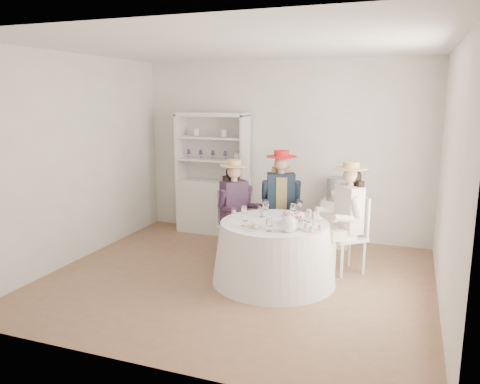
% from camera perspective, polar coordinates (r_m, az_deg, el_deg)
% --- Properties ---
extents(ground, '(4.50, 4.50, 0.00)m').
position_cam_1_polar(ground, '(5.73, -0.35, -10.53)').
color(ground, brown).
rests_on(ground, ground).
extents(ceiling, '(4.50, 4.50, 0.00)m').
position_cam_1_polar(ceiling, '(5.34, -0.39, 17.41)').
color(ceiling, white).
rests_on(ceiling, wall_back).
extents(wall_back, '(4.50, 0.00, 4.50)m').
position_cam_1_polar(wall_back, '(7.26, 5.21, 5.15)').
color(wall_back, silver).
rests_on(wall_back, ground).
extents(wall_front, '(4.50, 0.00, 4.50)m').
position_cam_1_polar(wall_front, '(3.60, -11.63, -1.62)').
color(wall_front, silver).
rests_on(wall_front, ground).
extents(wall_left, '(0.00, 4.50, 4.50)m').
position_cam_1_polar(wall_left, '(6.51, -19.30, 3.80)').
color(wall_left, silver).
rests_on(wall_left, ground).
extents(wall_right, '(0.00, 4.50, 4.50)m').
position_cam_1_polar(wall_right, '(5.05, 24.29, 1.35)').
color(wall_right, silver).
rests_on(wall_right, ground).
extents(tea_table, '(1.46, 1.46, 0.72)m').
position_cam_1_polar(tea_table, '(5.57, 4.18, -7.29)').
color(tea_table, white).
rests_on(tea_table, ground).
extents(hutch, '(1.27, 0.79, 1.91)m').
position_cam_1_polar(hutch, '(7.49, -3.22, 0.18)').
color(hutch, silver).
rests_on(hutch, ground).
extents(side_table, '(0.44, 0.44, 0.68)m').
position_cam_1_polar(side_table, '(7.03, 11.72, -3.67)').
color(side_table, silver).
rests_on(side_table, ground).
extents(hatbox, '(0.39, 0.39, 0.33)m').
position_cam_1_polar(hatbox, '(6.92, 11.89, 0.36)').
color(hatbox, black).
rests_on(hatbox, side_table).
extents(guest_left, '(0.57, 0.55, 1.34)m').
position_cam_1_polar(guest_left, '(6.25, -0.62, -1.40)').
color(guest_left, silver).
rests_on(guest_left, ground).
extents(guest_mid, '(0.55, 0.60, 1.45)m').
position_cam_1_polar(guest_mid, '(6.37, 5.01, -0.59)').
color(guest_mid, silver).
rests_on(guest_mid, ground).
extents(guest_right, '(0.59, 0.58, 1.39)m').
position_cam_1_polar(guest_right, '(5.86, 12.96, -2.28)').
color(guest_right, silver).
rests_on(guest_right, ground).
extents(spare_chair, '(0.54, 0.54, 0.95)m').
position_cam_1_polar(spare_chair, '(6.82, 1.04, -2.41)').
color(spare_chair, silver).
rests_on(spare_chair, ground).
extents(teacup_a, '(0.09, 0.09, 0.07)m').
position_cam_1_polar(teacup_a, '(5.66, 2.85, -2.74)').
color(teacup_a, white).
rests_on(teacup_a, tea_table).
extents(teacup_b, '(0.08, 0.08, 0.06)m').
position_cam_1_polar(teacup_b, '(5.70, 5.54, -2.70)').
color(teacup_b, white).
rests_on(teacup_b, tea_table).
extents(teacup_c, '(0.08, 0.08, 0.07)m').
position_cam_1_polar(teacup_c, '(5.50, 7.24, -3.26)').
color(teacup_c, white).
rests_on(teacup_c, tea_table).
extents(flower_bowl, '(0.26, 0.26, 0.05)m').
position_cam_1_polar(flower_bowl, '(5.33, 6.25, -3.81)').
color(flower_bowl, white).
rests_on(flower_bowl, tea_table).
extents(flower_arrangement, '(0.20, 0.20, 0.08)m').
position_cam_1_polar(flower_arrangement, '(5.37, 6.57, -2.93)').
color(flower_arrangement, pink).
rests_on(flower_arrangement, tea_table).
extents(table_teapot, '(0.27, 0.19, 0.20)m').
position_cam_1_polar(table_teapot, '(5.08, 5.97, -3.90)').
color(table_teapot, white).
rests_on(table_teapot, tea_table).
extents(sandwich_plate, '(0.27, 0.27, 0.06)m').
position_cam_1_polar(sandwich_plate, '(5.18, 1.82, -4.31)').
color(sandwich_plate, white).
rests_on(sandwich_plate, tea_table).
extents(cupcake_stand, '(0.23, 0.23, 0.21)m').
position_cam_1_polar(cupcake_stand, '(5.15, 8.90, -3.81)').
color(cupcake_stand, white).
rests_on(cupcake_stand, tea_table).
extents(stemware_set, '(0.84, 0.84, 0.15)m').
position_cam_1_polar(stemware_set, '(5.44, 4.25, -2.91)').
color(stemware_set, white).
rests_on(stemware_set, tea_table).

